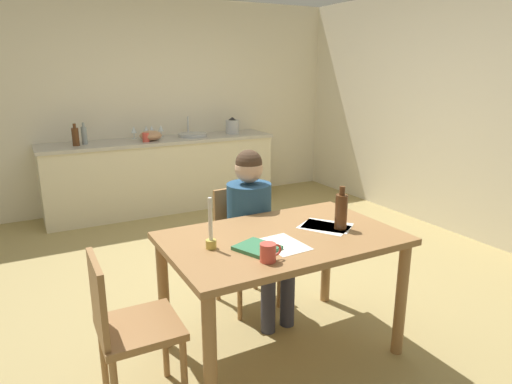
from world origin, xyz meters
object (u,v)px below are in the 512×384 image
Objects in this scene: coffee_mug at (268,252)px; bottle_oil at (75,136)px; person_seated at (254,223)px; wine_bottle_on_table at (341,211)px; candlestick at (211,234)px; sink_unit at (193,135)px; wine_glass_back_left at (146,129)px; wine_glass_near_sink at (161,128)px; mixing_bowl at (151,136)px; dining_table at (282,252)px; bottle_vinegar at (84,135)px; book_magazine at (257,248)px; chair_at_table at (244,240)px; chair_side_empty at (127,326)px; wine_glass_back_right at (134,130)px; wine_glass_by_kettle at (152,129)px; teacup_on_counter at (146,137)px; stovetop_kettle at (232,126)px.

coffee_mug is 3.55m from bottle_oil.
person_seated reaches higher than wine_bottle_on_table.
sink_unit reaches higher than candlestick.
coffee_mug is 3.74m from wine_glass_back_left.
wine_glass_near_sink is at bearing 91.25° from wine_bottle_on_table.
wine_bottle_on_table is 1.03× the size of mixing_bowl.
wine_glass_near_sink is at bearing 11.07° from bottle_oil.
bottle_vinegar is at bearing 100.93° from dining_table.
book_magazine is 1.41× the size of wine_glass_near_sink.
dining_table is 0.45m from wine_bottle_on_table.
chair_at_table is 1.01× the size of chair_side_empty.
wine_glass_back_right is at bearing 92.48° from chair_at_table.
wine_bottle_on_table is 1.77× the size of wine_glass_by_kettle.
sink_unit reaches higher than book_magazine.
person_seated is at bearing -88.72° from teacup_on_counter.
teacup_on_counter is (0.67, -0.15, -0.05)m from bottle_vinegar.
bottle_oil is at bearing 107.04° from person_seated.
chair_side_empty is at bearing -175.44° from dining_table.
candlestick is 2.43× the size of teacup_on_counter.
sink_unit is 1.64× the size of stovetop_kettle.
wine_glass_back_right reaches higher than chair_at_table.
wine_glass_back_left is 0.15m from wine_glass_back_right.
chair_at_table is 2.81m from wine_glass_back_left.
dining_table is 1.16× the size of person_seated.
candlestick is 3.23m from bottle_oil.
chair_at_table is (0.08, 0.68, -0.17)m from dining_table.
sink_unit is 0.57m from stovetop_kettle.
teacup_on_counter is at bearing -105.67° from wine_glass_back_left.
wine_glass_near_sink reaches higher than wine_bottle_on_table.
bottle_oil is 0.88m from wine_glass_back_left.
bottle_oil is 1.62× the size of wine_glass_back_left.
wine_glass_back_right is at bearing 86.61° from coffee_mug.
candlestick is at bearing 10.46° from chair_side_empty.
dining_table is 9.01× the size of wine_glass_back_left.
teacup_on_counter reaches higher than chair_at_table.
dining_table is 6.39× the size of book_magazine.
stovetop_kettle is (1.13, 0.08, 0.04)m from mixing_bowl.
dining_table is at bearing -90.61° from teacup_on_counter.
chair_at_table is at bearing -90.55° from mixing_bowl.
mixing_bowl reaches higher than teacup_on_counter.
wine_glass_near_sink is at bearing 48.81° from mixing_bowl.
wine_glass_by_kettle is at bearing 79.44° from candlestick.
chair_side_empty is at bearing -107.91° from mixing_bowl.
wine_glass_near_sink reaches higher than teacup_on_counter.
person_seated is 7.76× the size of wine_glass_back_left.
wine_bottle_on_table is 3.52m from wine_glass_back_left.
coffee_mug is 3.69m from sink_unit.
wine_bottle_on_table is at bearing -83.21° from wine_glass_back_right.
wine_glass_by_kettle is at bearing 12.45° from bottle_oil.
stovetop_kettle is (0.56, -0.00, 0.08)m from sink_unit.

